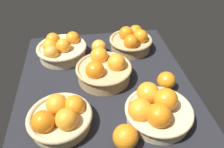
% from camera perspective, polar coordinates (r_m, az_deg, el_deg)
% --- Properties ---
extents(market_tray, '(0.84, 0.72, 0.03)m').
position_cam_1_polar(market_tray, '(0.97, -1.87, -2.50)').
color(market_tray, black).
rests_on(market_tray, ground).
extents(basket_far_left, '(0.22, 0.22, 0.10)m').
position_cam_1_polar(basket_far_left, '(0.79, -12.98, -10.54)').
color(basket_far_left, tan).
rests_on(basket_far_left, market_tray).
extents(basket_near_left, '(0.24, 0.24, 0.12)m').
position_cam_1_polar(basket_near_left, '(0.80, 11.14, -8.80)').
color(basket_near_left, '#D3BC8C').
rests_on(basket_near_left, market_tray).
extents(basket_near_right, '(0.22, 0.22, 0.11)m').
position_cam_1_polar(basket_near_right, '(1.15, 4.99, 8.40)').
color(basket_near_right, tan).
rests_on(basket_near_right, market_tray).
extents(basket_far_right, '(0.24, 0.24, 0.11)m').
position_cam_1_polar(basket_far_right, '(1.12, -12.84, 6.30)').
color(basket_far_right, '#D3BC8C').
rests_on(basket_far_right, market_tray).
extents(basket_center, '(0.24, 0.24, 0.12)m').
position_cam_1_polar(basket_center, '(0.95, -2.15, 1.13)').
color(basket_center, tan).
rests_on(basket_center, market_tray).
extents(loose_orange_front_gap, '(0.08, 0.08, 0.08)m').
position_cam_1_polar(loose_orange_front_gap, '(0.93, 13.62, -1.67)').
color(loose_orange_front_gap, orange).
rests_on(loose_orange_front_gap, market_tray).
extents(loose_orange_back_gap, '(0.07, 0.07, 0.07)m').
position_cam_1_polar(loose_orange_back_gap, '(1.12, -3.21, 6.86)').
color(loose_orange_back_gap, '#F49E33').
rests_on(loose_orange_back_gap, market_tray).
extents(loose_orange_side_gap, '(0.08, 0.08, 0.08)m').
position_cam_1_polar(loose_orange_side_gap, '(0.72, 3.44, -15.66)').
color(loose_orange_side_gap, orange).
rests_on(loose_orange_side_gap, market_tray).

